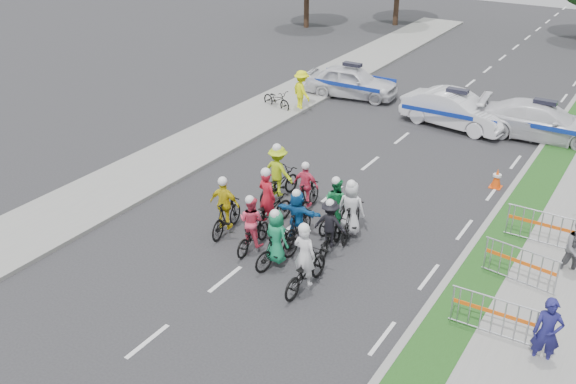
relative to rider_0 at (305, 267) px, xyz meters
The scene contains 26 objects.
ground 2.26m from the rider_0, 158.68° to the right, with size 90.00×90.00×0.00m, color #28282B.
curb_right 5.25m from the rider_0, 53.81° to the left, with size 0.20×60.00×0.12m, color gray.
grass_strip 5.69m from the rider_0, 48.08° to the left, with size 1.20×60.00×0.11m, color #1D4215.
sidewalk_right 7.02m from the rider_0, 37.04° to the left, with size 2.40×60.00×0.13m, color gray.
sidewalk_left 9.52m from the rider_0, 153.69° to the left, with size 3.00×60.00×0.13m, color gray.
rider_0 is the anchor object (origin of this frame).
rider_1 1.33m from the rider_0, 156.38° to the left, with size 0.83×1.76×1.78m.
rider_2 2.46m from the rider_0, 158.69° to the left, with size 0.77×1.76×1.76m.
rider_3 3.70m from the rider_0, 160.51° to the left, with size 1.00×1.86×1.90m.
rider_4 2.02m from the rider_0, 99.86° to the left, with size 1.00×1.72×1.69m.
rider_5 2.38m from the rider_0, 126.00° to the left, with size 1.41×1.68×1.75m.
rider_6 3.41m from the rider_0, 140.04° to the left, with size 1.07×2.08×2.02m.
rider_7 3.02m from the rider_0, 93.98° to the left, with size 0.88×1.87×1.91m.
rider_8 3.29m from the rider_0, 104.08° to the left, with size 0.84×1.82×1.79m.
rider_9 4.32m from the rider_0, 120.14° to the left, with size 0.88×1.67×1.74m.
rider_10 5.17m from the rider_0, 130.45° to the left, with size 1.18×2.04×2.02m.
police_car_0 16.23m from the rider_0, 112.71° to the left, with size 1.79×4.44×1.51m, color white.
police_car_1 13.66m from the rider_0, 92.84° to the left, with size 1.60×4.59×1.51m, color white.
police_car_2 14.46m from the rider_0, 79.02° to the left, with size 2.07×5.10×1.48m, color white.
spectator_0 5.93m from the rider_0, ahead, with size 0.62×0.41×1.71m, color navy.
marshal_hiviz 14.02m from the rider_0, 121.32° to the left, with size 1.20×0.69×1.86m, color #F3FF0D.
barrier_0 4.72m from the rider_0, ahead, with size 2.00×0.50×1.12m, color #A5A8AD, non-canonical shape.
barrier_1 5.61m from the rider_0, 33.39° to the left, with size 2.00×0.50×1.12m, color #A5A8AD, non-canonical shape.
barrier_2 7.19m from the rider_0, 49.35° to the left, with size 2.00×0.50×1.12m, color #A5A8AD, non-canonical shape.
cone_0 9.05m from the rider_0, 73.68° to the left, with size 0.40×0.40×0.70m.
parked_bike 14.25m from the rider_0, 125.89° to the left, with size 0.60×1.72×0.90m, color black.
Camera 1 is at (9.02, -11.26, 9.80)m, focal length 40.00 mm.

